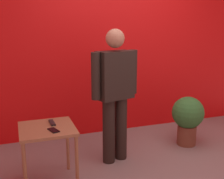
{
  "coord_description": "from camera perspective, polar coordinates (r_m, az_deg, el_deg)",
  "views": [
    {
      "loc": [
        -1.52,
        -2.48,
        1.65
      ],
      "look_at": [
        -0.46,
        0.55,
        0.91
      ],
      "focal_mm": 45.25,
      "sensor_mm": 36.0,
      "label": 1
    }
  ],
  "objects": [
    {
      "name": "standing_person",
      "position": [
        3.33,
        0.61,
        -0.02
      ],
      "size": [
        0.64,
        0.32,
        1.6
      ],
      "color": "black",
      "rests_on": "ground_plane"
    },
    {
      "name": "side_table",
      "position": [
        2.99,
        -12.92,
        -9.19
      ],
      "size": [
        0.55,
        0.55,
        0.64
      ],
      "color": "olive",
      "rests_on": "ground_plane"
    },
    {
      "name": "potted_plant",
      "position": [
        4.05,
        15.05,
        -5.32
      ],
      "size": [
        0.44,
        0.44,
        0.69
      ],
      "color": "brown",
      "rests_on": "ground_plane"
    },
    {
      "name": "back_wall_red",
      "position": [
        4.34,
        1.15,
        12.46
      ],
      "size": [
        5.2,
        0.12,
        3.22
      ],
      "primitive_type": "cube",
      "color": "red",
      "rests_on": "ground_plane"
    },
    {
      "name": "ground_plane",
      "position": [
        3.34,
        11.03,
        -16.82
      ],
      "size": [
        12.0,
        12.0,
        0.0
      ],
      "primitive_type": "plane",
      "color": "gray"
    },
    {
      "name": "cell_phone",
      "position": [
        2.84,
        -11.74,
        -8.06
      ],
      "size": [
        0.11,
        0.16,
        0.01
      ],
      "primitive_type": "cube",
      "rotation": [
        0.0,
        0.0,
        0.31
      ],
      "color": "black",
      "rests_on": "side_table"
    },
    {
      "name": "tv_remote",
      "position": [
        3.04,
        -12.02,
        -6.57
      ],
      "size": [
        0.05,
        0.17,
        0.02
      ],
      "primitive_type": "cube",
      "rotation": [
        0.0,
        0.0,
        0.05
      ],
      "color": "black",
      "rests_on": "side_table"
    }
  ]
}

